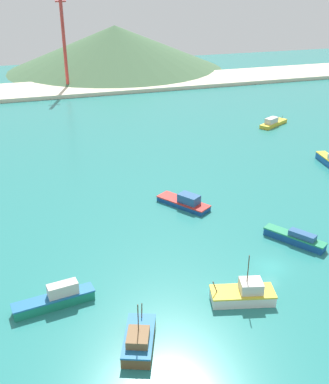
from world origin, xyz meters
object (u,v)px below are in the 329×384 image
fishing_boat_0 (56,299)px  fishing_boat_8 (139,340)px  fishing_boat_5 (296,238)px  fishing_boat_6 (273,123)px  fishing_boat_4 (244,294)px  radio_tower (64,36)px  fishing_boat_1 (185,202)px

fishing_boat_0 → fishing_boat_8: size_ratio=1.32×
fishing_boat_8 → fishing_boat_5: bearing=25.8°
fishing_boat_5 → fishing_boat_6: (26.41, 52.67, -0.01)m
fishing_boat_0 → fishing_boat_6: (61.50, 56.38, -0.21)m
fishing_boat_5 → fishing_boat_8: size_ratio=1.18×
fishing_boat_4 → radio_tower: radio_tower is taller
fishing_boat_4 → fishing_boat_8: 14.52m
radio_tower → fishing_boat_8: bearing=-93.8°
fishing_boat_0 → fishing_boat_1: (23.66, 19.89, -0.19)m
fishing_boat_1 → fishing_boat_8: size_ratio=1.28×
fishing_boat_1 → radio_tower: radio_tower is taller
fishing_boat_6 → fishing_boat_8: fishing_boat_8 is taller
fishing_boat_5 → radio_tower: size_ratio=0.26×
fishing_boat_1 → fishing_boat_6: (37.84, 36.49, -0.03)m
fishing_boat_1 → fishing_boat_5: fishing_boat_1 is taller
fishing_boat_4 → fishing_boat_6: size_ratio=0.84×
fishing_boat_0 → radio_tower: 117.54m
fishing_boat_1 → radio_tower: bearing=94.6°
fishing_boat_4 → fishing_boat_5: fishing_boat_4 is taller
fishing_boat_5 → fishing_boat_6: 58.92m
fishing_boat_0 → fishing_boat_5: bearing=6.0°
fishing_boat_0 → fishing_boat_6: bearing=42.5°
fishing_boat_0 → fishing_boat_4: fishing_boat_4 is taller
radio_tower → fishing_boat_0: bearing=-97.9°
fishing_boat_0 → fishing_boat_8: (7.66, -9.56, -0.09)m
fishing_boat_5 → fishing_boat_1: bearing=125.2°
fishing_boat_6 → fishing_boat_1: bearing=-136.0°
fishing_boat_8 → fishing_boat_6: bearing=50.8°
fishing_boat_0 → fishing_boat_4: bearing=-15.5°
fishing_boat_1 → fishing_boat_6: size_ratio=0.98×
fishing_boat_1 → radio_tower: 97.14m
fishing_boat_4 → fishing_boat_5: bearing=36.2°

